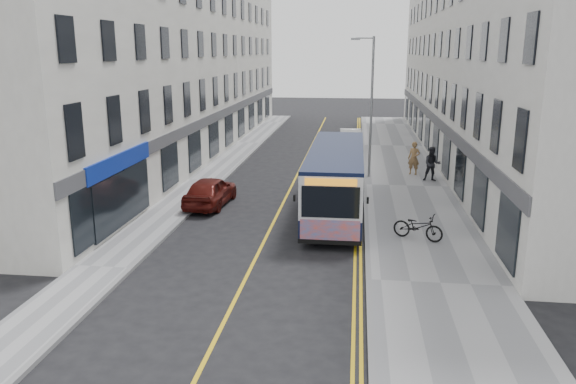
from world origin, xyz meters
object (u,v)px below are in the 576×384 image
(city_bus, at_px, (336,178))
(car_white, at_px, (351,140))
(streetlamp, at_px, (370,103))
(car_maroon, at_px, (210,191))
(bicycle, at_px, (418,227))
(pedestrian_far, at_px, (432,164))
(pedestrian_near, at_px, (414,158))

(city_bus, relative_size, car_white, 2.31)
(streetlamp, relative_size, car_white, 1.78)
(car_maroon, bearing_deg, bicycle, 159.65)
(streetlamp, xyz_separation_m, car_maroon, (-7.57, -6.85, -3.67))
(city_bus, bearing_deg, car_white, 88.58)
(city_bus, distance_m, bicycle, 5.04)
(streetlamp, distance_m, pedestrian_far, 4.89)
(pedestrian_far, height_order, car_white, pedestrian_far)
(streetlamp, height_order, city_bus, streetlamp)
(streetlamp, relative_size, pedestrian_near, 4.13)
(pedestrian_far, bearing_deg, city_bus, -125.36)
(bicycle, distance_m, car_maroon, 10.23)
(pedestrian_far, xyz_separation_m, car_white, (-4.68, 10.47, -0.34))
(pedestrian_far, bearing_deg, streetlamp, 170.54)
(city_bus, height_order, car_white, city_bus)
(pedestrian_near, distance_m, car_maroon, 12.86)
(city_bus, xyz_separation_m, pedestrian_far, (5.10, 6.67, -0.56))
(car_white, xyz_separation_m, car_maroon, (-6.43, -16.60, -0.02))
(bicycle, height_order, car_maroon, car_maroon)
(pedestrian_near, xyz_separation_m, pedestrian_far, (0.85, -1.63, -0.01))
(pedestrian_near, bearing_deg, car_maroon, -122.03)
(streetlamp, distance_m, car_maroon, 10.85)
(city_bus, bearing_deg, pedestrian_far, 52.57)
(streetlamp, xyz_separation_m, pedestrian_near, (2.69, 0.91, -3.29))
(pedestrian_near, height_order, car_maroon, pedestrian_near)
(pedestrian_near, distance_m, car_white, 9.64)
(streetlamp, bearing_deg, bicycle, -80.88)
(pedestrian_far, bearing_deg, car_maroon, -149.04)
(city_bus, bearing_deg, bicycle, -47.50)
(pedestrian_near, height_order, car_white, pedestrian_near)
(bicycle, height_order, pedestrian_near, pedestrian_near)
(car_white, bearing_deg, bicycle, -84.77)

